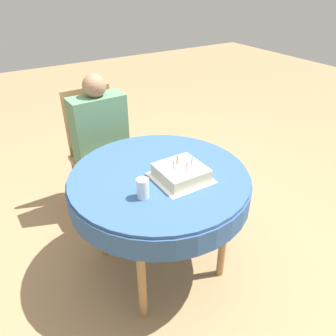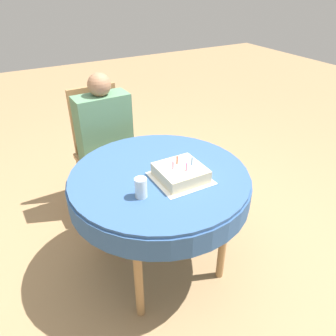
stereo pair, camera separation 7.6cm
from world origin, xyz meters
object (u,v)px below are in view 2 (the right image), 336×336
at_px(chair, 103,147).
at_px(birthday_cake, 181,173).
at_px(drinking_glass, 141,188).
at_px(person, 105,134).

xyz_separation_m(chair, birthday_cake, (0.14, -1.01, 0.25)).
bearing_deg(drinking_glass, birthday_cake, 10.15).
bearing_deg(birthday_cake, drinking_glass, -169.85).
relative_size(person, drinking_glass, 10.31).
xyz_separation_m(person, drinking_glass, (-0.14, -0.95, 0.11)).
relative_size(chair, birthday_cake, 3.94).
bearing_deg(birthday_cake, person, 98.64).
bearing_deg(person, birthday_cake, -83.05).
relative_size(chair, person, 0.87).
bearing_deg(chair, person, -90.00).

